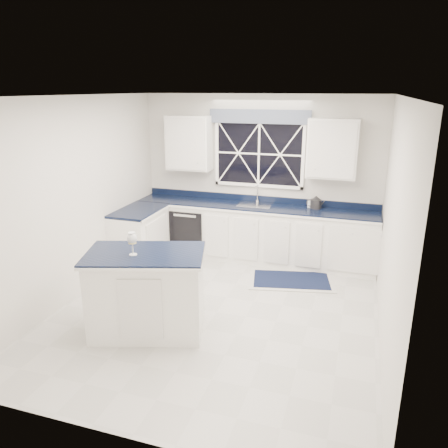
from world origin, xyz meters
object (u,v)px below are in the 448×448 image
(dishwasher, at_px, (193,230))
(kettle, at_px, (316,203))
(wine_glass, at_px, (132,239))
(faucet, at_px, (257,193))
(soap_bottle, at_px, (310,202))
(island, at_px, (147,292))

(dishwasher, relative_size, kettle, 2.79)
(wine_glass, bearing_deg, dishwasher, 97.85)
(dishwasher, xyz_separation_m, kettle, (2.08, 0.12, 0.63))
(dishwasher, distance_m, faucet, 1.31)
(wine_glass, distance_m, soap_bottle, 3.30)
(wine_glass, bearing_deg, faucet, 75.96)
(wine_glass, relative_size, soap_bottle, 1.51)
(kettle, xyz_separation_m, soap_bottle, (-0.09, 0.04, -0.01))
(faucet, bearing_deg, wine_glass, -104.04)
(faucet, distance_m, soap_bottle, 0.89)
(island, distance_m, wine_glass, 0.69)
(island, distance_m, soap_bottle, 3.21)
(island, height_order, kettle, kettle)
(faucet, relative_size, kettle, 1.03)
(dishwasher, relative_size, faucet, 2.72)
(dishwasher, height_order, island, island)
(faucet, relative_size, soap_bottle, 1.71)
(dishwasher, bearing_deg, wine_glass, -82.15)
(faucet, height_order, wine_glass, wine_glass)
(faucet, xyz_separation_m, island, (-0.64, -2.80, -0.60))
(faucet, height_order, soap_bottle, faucet)
(kettle, height_order, soap_bottle, kettle)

